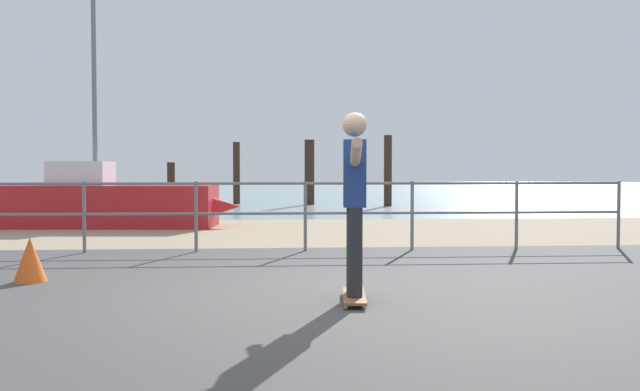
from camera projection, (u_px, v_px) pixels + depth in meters
The scene contains 13 objects.
ground_plane at pixel (329, 321), 5.46m from camera, with size 24.00×10.00×0.04m, color #474444.
beach_strip at pixel (295, 232), 13.44m from camera, with size 24.00×6.00×0.04m, color tan.
sea_surface at pixel (279, 190), 41.34m from camera, with size 72.00×50.00×0.04m, color #849EA3.
railing_fence at pixel (251, 205), 9.97m from camera, with size 11.26×0.05×1.05m.
sailboat at pixel (117, 203), 14.32m from camera, with size 5.02×1.74×5.11m.
skateboard at pixel (354, 296), 6.16m from camera, with size 0.28×0.82×0.08m.
skateboarder at pixel (354, 192), 6.13m from camera, with size 0.23×1.45×1.65m.
groyne_post_0 at pixel (104, 182), 25.82m from camera, with size 0.31×0.31×1.56m, color #332319.
groyne_post_1 at pixel (171, 182), 25.73m from camera, with size 0.29×0.29×1.52m, color #332319.
groyne_post_2 at pixel (237, 173), 24.13m from camera, with size 0.24×0.24×2.22m, color #332319.
groyne_post_3 at pixel (309, 172), 23.57m from camera, with size 0.34×0.34×2.27m, color #332319.
groyne_post_4 at pixel (388, 171), 22.63m from camera, with size 0.26×0.26×2.38m, color #332319.
traffic_cone at pixel (30, 260), 7.26m from camera, with size 0.36×0.36×0.50m, color #E55919.
Camera 1 is at (-0.46, -6.40, 1.21)m, focal length 38.12 mm.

